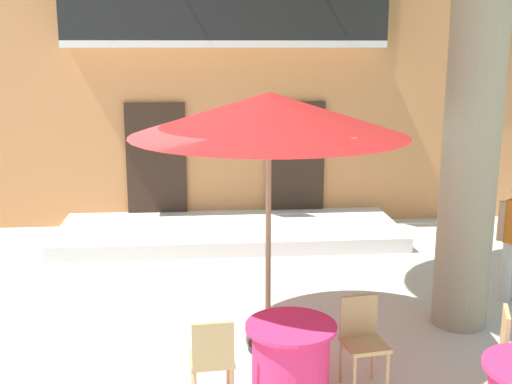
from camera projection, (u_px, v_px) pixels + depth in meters
ground_plane at (218, 339)px, 7.44m from camera, size 120.00×120.00×0.00m
building_facade at (221, 24)px, 13.42m from camera, size 13.00×5.09×7.50m
entrance_step_platform at (229, 232)px, 11.26m from camera, size 5.89×2.13×0.25m
cafe_table_near_tree at (291, 361)px, 6.09m from camera, size 0.86×0.86×0.76m
cafe_chair_near_tree_0 at (212, 357)px, 5.88m from camera, size 0.43×0.43×0.91m
cafe_chair_near_tree_1 at (362, 336)px, 6.30m from camera, size 0.45×0.45×0.91m
cafe_umbrella at (269, 115)px, 6.60m from camera, size 2.90×2.90×2.85m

